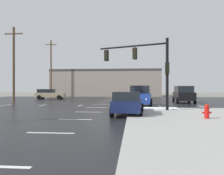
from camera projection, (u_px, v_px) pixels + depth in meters
ground_plane at (100, 106)px, 23.36m from camera, size 120.00×120.00×0.00m
road_asphalt at (100, 106)px, 23.36m from camera, size 44.00×44.00×0.02m
snow_strip_curbside at (153, 108)px, 18.92m from camera, size 4.00×1.60×0.06m
lane_markings at (110, 107)px, 21.88m from camera, size 36.15×36.15×0.01m
traffic_signal_mast at (146, 62)px, 18.48m from camera, size 5.63×2.44×5.54m
fire_hydrant at (207, 111)px, 12.91m from camera, size 0.48×0.26×0.79m
strip_building_background at (106, 83)px, 49.39m from camera, size 22.37×8.00×5.55m
suv_black at (184, 94)px, 28.01m from camera, size 2.31×4.90×2.03m
suv_blue at (141, 95)px, 22.96m from camera, size 2.55×4.98×2.03m
sedan_tan at (49, 94)px, 36.29m from camera, size 4.66×2.36×1.58m
sedan_navy at (128, 103)px, 15.57m from camera, size 2.24×4.62×1.58m
utility_pole_far at (14, 63)px, 27.59m from camera, size 2.20×0.28×9.10m
utility_pole_distant at (51, 68)px, 44.37m from camera, size 2.20×0.28×10.90m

